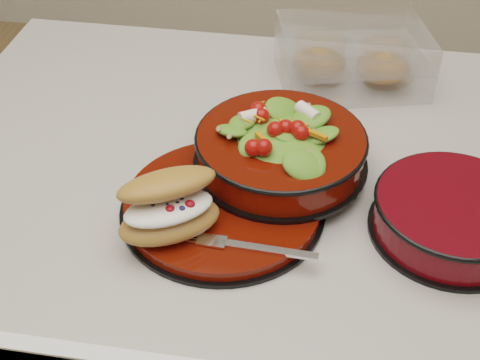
% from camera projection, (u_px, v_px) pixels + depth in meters
% --- Properties ---
extents(island_counter, '(1.24, 0.74, 0.90)m').
position_uv_depth(island_counter, '(316.00, 354.00, 1.24)').
color(island_counter, white).
rests_on(island_counter, ground).
extents(dinner_plate, '(0.27, 0.27, 0.02)m').
position_uv_depth(dinner_plate, '(223.00, 206.00, 0.88)').
color(dinner_plate, black).
rests_on(dinner_plate, island_counter).
extents(salad_bowl, '(0.24, 0.24, 0.10)m').
position_uv_depth(salad_bowl, '(281.00, 143.00, 0.90)').
color(salad_bowl, black).
rests_on(salad_bowl, dinner_plate).
extents(croissant, '(0.15, 0.14, 0.08)m').
position_uv_depth(croissant, '(170.00, 206.00, 0.81)').
color(croissant, '#B27536').
rests_on(croissant, dinner_plate).
extents(fork, '(0.15, 0.02, 0.00)m').
position_uv_depth(fork, '(252.00, 247.00, 0.80)').
color(fork, silver).
rests_on(fork, dinner_plate).
extents(pastry_box, '(0.27, 0.23, 0.09)m').
position_uv_depth(pastry_box, '(352.00, 57.00, 1.11)').
color(pastry_box, white).
rests_on(pastry_box, island_counter).
extents(extra_bowl, '(0.21, 0.21, 0.05)m').
position_uv_depth(extra_bowl, '(453.00, 215.00, 0.84)').
color(extra_bowl, black).
rests_on(extra_bowl, island_counter).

